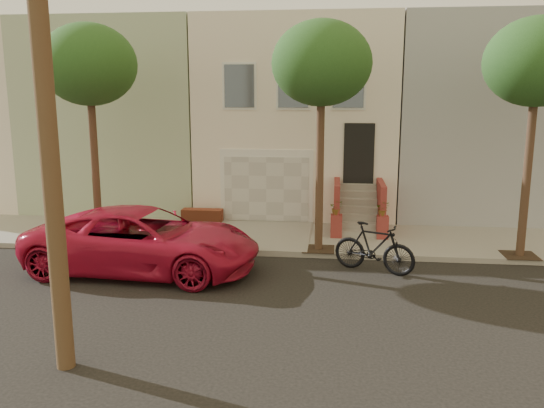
# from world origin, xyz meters

# --- Properties ---
(ground) EXTENTS (90.00, 90.00, 0.00)m
(ground) POSITION_xyz_m (0.00, 0.00, 0.00)
(ground) COLOR black
(ground) RESTS_ON ground
(sidewalk) EXTENTS (40.00, 3.70, 0.15)m
(sidewalk) POSITION_xyz_m (0.00, 5.35, 0.07)
(sidewalk) COLOR gray
(sidewalk) RESTS_ON ground
(house_row) EXTENTS (33.10, 11.70, 7.00)m
(house_row) POSITION_xyz_m (0.00, 11.19, 3.64)
(house_row) COLOR beige
(house_row) RESTS_ON sidewalk
(tree_left) EXTENTS (2.70, 2.57, 6.30)m
(tree_left) POSITION_xyz_m (-5.50, 3.90, 5.26)
(tree_left) COLOR #2D2116
(tree_left) RESTS_ON sidewalk
(tree_mid) EXTENTS (2.70, 2.57, 6.30)m
(tree_mid) POSITION_xyz_m (1.00, 3.90, 5.26)
(tree_mid) COLOR #2D2116
(tree_mid) RESTS_ON sidewalk
(tree_right) EXTENTS (2.70, 2.57, 6.30)m
(tree_right) POSITION_xyz_m (6.50, 3.90, 5.26)
(tree_right) COLOR #2D2116
(tree_right) RESTS_ON sidewalk
(pickup_truck) EXTENTS (6.06, 3.10, 1.64)m
(pickup_truck) POSITION_xyz_m (-3.40, 1.86, 0.82)
(pickup_truck) COLOR #AC1230
(pickup_truck) RESTS_ON ground
(motorcycle) EXTENTS (2.20, 1.41, 1.29)m
(motorcycle) POSITION_xyz_m (2.45, 2.47, 0.64)
(motorcycle) COLOR black
(motorcycle) RESTS_ON ground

